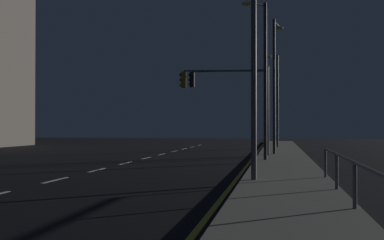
% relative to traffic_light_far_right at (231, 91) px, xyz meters
% --- Properties ---
extents(ground_plane, '(112.00, 112.00, 0.00)m').
position_rel_traffic_light_far_right_xyz_m(ground_plane, '(-4.61, -11.10, -4.04)').
color(ground_plane, black).
rests_on(ground_plane, ground).
extents(sidewalk_right, '(2.88, 77.00, 0.14)m').
position_rel_traffic_light_far_right_xyz_m(sidewalk_right, '(3.16, -11.10, -3.97)').
color(sidewalk_right, '#9E937F').
rests_on(sidewalk_right, ground).
extents(lane_markings_center, '(0.14, 50.00, 0.01)m').
position_rel_traffic_light_far_right_xyz_m(lane_markings_center, '(-4.61, -7.60, -4.04)').
color(lane_markings_center, silver).
rests_on(lane_markings_center, ground).
extents(lane_edge_line, '(0.14, 53.00, 0.01)m').
position_rel_traffic_light_far_right_xyz_m(lane_edge_line, '(1.47, -6.10, -4.04)').
color(lane_edge_line, gold).
rests_on(lane_edge_line, ground).
extents(traffic_light_far_right, '(4.99, 0.34, 5.46)m').
position_rel_traffic_light_far_right_xyz_m(traffic_light_far_right, '(0.00, 0.00, 0.00)').
color(traffic_light_far_right, '#2D3033').
rests_on(traffic_light_far_right, sidewalk_right).
extents(traffic_light_near_left, '(5.21, 1.00, 5.21)m').
position_rel_traffic_light_far_right_xyz_m(traffic_light_near_left, '(0.01, -2.27, -0.16)').
color(traffic_light_near_left, '#38383D').
rests_on(traffic_light_near_left, sidewalk_right).
extents(street_lamp_median, '(1.13, 1.26, 7.56)m').
position_rel_traffic_light_far_right_xyz_m(street_lamp_median, '(2.75, 10.06, 0.58)').
color(street_lamp_median, '#4C4C51').
rests_on(street_lamp_median, sidewalk_right).
extents(street_lamp_across_street, '(0.69, 1.86, 8.32)m').
position_rel_traffic_light_far_right_xyz_m(street_lamp_across_street, '(2.73, -0.06, 1.02)').
color(street_lamp_across_street, '#2D3033').
rests_on(street_lamp_across_street, sidewalk_right).
extents(street_lamp_corner, '(1.22, 1.33, 8.01)m').
position_rel_traffic_light_far_right_xyz_m(street_lamp_corner, '(2.12, -6.04, 0.83)').
color(street_lamp_corner, '#2D3033').
rests_on(street_lamp_corner, sidewalk_right).
extents(street_lamp_far_end, '(1.76, 1.52, 7.43)m').
position_rel_traffic_light_far_right_xyz_m(street_lamp_far_end, '(2.39, -15.82, 0.57)').
color(street_lamp_far_end, '#4C4C51').
rests_on(street_lamp_far_end, sidewalk_right).
extents(barrier_fence, '(0.09, 16.25, 0.98)m').
position_rel_traffic_light_far_right_xyz_m(barrier_fence, '(4.45, -22.52, -3.16)').
color(barrier_fence, '#59595E').
rests_on(barrier_fence, sidewalk_right).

